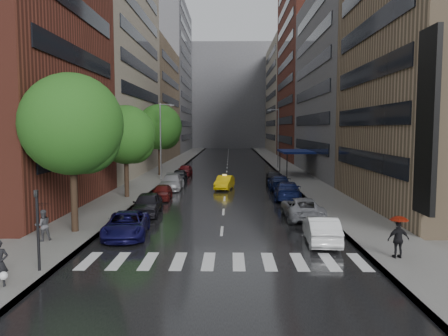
% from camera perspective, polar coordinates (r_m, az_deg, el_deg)
% --- Properties ---
extents(ground, '(220.00, 220.00, 0.00)m').
position_cam_1_polar(ground, '(22.62, -0.49, -10.61)').
color(ground, gray).
rests_on(ground, ground).
extents(road, '(14.00, 140.00, 0.01)m').
position_cam_1_polar(road, '(72.02, 0.43, 0.32)').
color(road, black).
rests_on(road, ground).
extents(sidewalk_left, '(4.00, 140.00, 0.15)m').
position_cam_1_polar(sidewalk_left, '(72.64, -6.68, 0.38)').
color(sidewalk_left, gray).
rests_on(sidewalk_left, ground).
extents(sidewalk_right, '(4.00, 140.00, 0.15)m').
position_cam_1_polar(sidewalk_right, '(72.51, 7.56, 0.36)').
color(sidewalk_right, gray).
rests_on(sidewalk_right, ground).
extents(crosswalk, '(13.15, 2.80, 0.01)m').
position_cam_1_polar(crosswalk, '(20.70, -0.05, -12.09)').
color(crosswalk, silver).
rests_on(crosswalk, ground).
extents(buildings_left, '(8.00, 108.00, 38.00)m').
position_cam_1_polar(buildings_left, '(82.61, -10.21, 11.98)').
color(buildings_left, maroon).
rests_on(buildings_left, ground).
extents(buildings_right, '(8.05, 109.10, 36.00)m').
position_cam_1_polar(buildings_right, '(80.27, 11.47, 11.47)').
color(buildings_right, '#937A5B').
rests_on(buildings_right, ground).
extents(building_far, '(40.00, 14.00, 32.00)m').
position_cam_1_polar(building_far, '(140.10, 0.64, 9.26)').
color(building_far, slate).
rests_on(building_far, ground).
extents(tree_near, '(5.85, 5.85, 9.32)m').
position_cam_1_polar(tree_near, '(26.62, -19.26, 5.39)').
color(tree_near, '#382619').
rests_on(tree_near, ground).
extents(tree_mid, '(5.12, 5.12, 8.17)m').
position_cam_1_polar(tree_mid, '(38.97, -12.71, 4.24)').
color(tree_mid, '#382619').
rests_on(tree_mid, ground).
extents(tree_far, '(5.78, 5.78, 9.22)m').
position_cam_1_polar(tree_far, '(56.69, -8.44, 5.31)').
color(tree_far, '#382619').
rests_on(tree_far, ground).
extents(taxi, '(2.15, 4.34, 1.37)m').
position_cam_1_polar(taxi, '(44.21, 0.07, -1.90)').
color(taxi, yellow).
rests_on(taxi, ground).
extents(parked_cars_left, '(2.81, 36.86, 1.59)m').
position_cam_1_polar(parked_cars_left, '(39.75, -7.72, -2.69)').
color(parked_cars_left, '#100E41').
rests_on(parked_cars_left, ground).
extents(parked_cars_right, '(2.69, 29.98, 1.60)m').
position_cam_1_polar(parked_cars_right, '(37.23, 8.39, -3.18)').
color(parked_cars_right, silver).
rests_on(parked_cars_right, ground).
extents(ped_black_umbrella, '(1.04, 1.00, 2.09)m').
position_cam_1_polar(ped_black_umbrella, '(25.39, -22.61, -6.05)').
color(ped_black_umbrella, '#4B4A4F').
rests_on(ped_black_umbrella, sidewalk_left).
extents(ped_red_umbrella, '(1.05, 0.82, 2.01)m').
position_cam_1_polar(ped_red_umbrella, '(21.98, 21.85, -7.90)').
color(ped_red_umbrella, black).
rests_on(ped_red_umbrella, sidewalk_right).
extents(traffic_light, '(0.18, 0.15, 3.45)m').
position_cam_1_polar(traffic_light, '(20.07, -23.17, -6.53)').
color(traffic_light, black).
rests_on(traffic_light, sidewalk_left).
extents(street_lamp_left, '(1.74, 0.22, 9.00)m').
position_cam_1_polar(street_lamp_left, '(52.42, -8.21, 3.78)').
color(street_lamp_left, gray).
rests_on(street_lamp_left, sidewalk_left).
extents(street_lamp_right, '(1.74, 0.22, 9.00)m').
position_cam_1_polar(street_lamp_right, '(67.16, 7.02, 4.10)').
color(street_lamp_right, gray).
rests_on(street_lamp_right, sidewalk_right).
extents(awning, '(4.00, 8.00, 3.12)m').
position_cam_1_polar(awning, '(57.47, 9.33, 2.13)').
color(awning, navy).
rests_on(awning, sidewalk_right).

